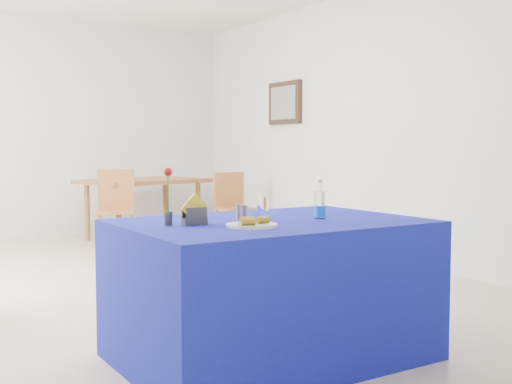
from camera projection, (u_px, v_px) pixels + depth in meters
floor at (149, 286)px, 5.33m from camera, size 7.00×7.00×0.00m
room_shell at (147, 74)px, 5.21m from camera, size 7.00×7.00×7.00m
picture_frame at (285, 103)px, 7.87m from camera, size 0.06×0.64×0.52m
picture_art at (283, 103)px, 7.86m from camera, size 0.02×0.52×0.40m
plate at (252, 225)px, 3.19m from camera, size 0.26×0.26×0.01m
drinking_glass at (263, 209)px, 3.47m from camera, size 0.07×0.07×0.13m
salt_shaker at (239, 212)px, 3.51m from camera, size 0.03×0.03×0.08m
pepper_shaker at (244, 213)px, 3.46m from camera, size 0.03×0.03×0.08m
blue_table at (271, 289)px, 3.51m from camera, size 1.60×1.10×0.76m
water_bottle at (320, 206)px, 3.57m from camera, size 0.06×0.06×0.21m
napkin_holder at (194, 215)px, 3.28m from camera, size 0.15×0.06×0.16m
rose_vase at (168, 198)px, 3.24m from camera, size 0.04×0.04×0.29m
oak_table at (144, 185)px, 8.09m from camera, size 1.67×1.27×0.76m
chair_bg_left at (116, 203)px, 7.20m from camera, size 0.53×0.53×0.91m
chair_bg_right at (232, 202)px, 7.70m from camera, size 0.41×0.41×0.85m
banana_pieces at (253, 220)px, 3.20m from camera, size 0.18×0.13×0.03m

